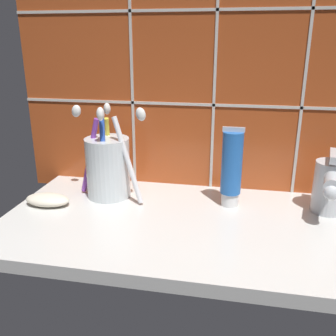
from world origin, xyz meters
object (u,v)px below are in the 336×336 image
toothbrush_cup (108,166)px  toothpaste_tube (232,168)px  sink_faucet (330,185)px  soap_bar (48,200)px

toothbrush_cup → toothpaste_tube: 21.90cm
sink_faucet → toothpaste_tube: bearing=-78.8°
toothpaste_tube → soap_bar: bearing=-168.8°
toothpaste_tube → sink_faucet: size_ratio=1.26×
toothpaste_tube → soap_bar: size_ratio=1.77×
soap_bar → sink_faucet: bearing=7.3°
toothpaste_tube → soap_bar: toothpaste_tube is taller
toothpaste_tube → toothbrush_cup: bearing=-180.0°
sink_faucet → soap_bar: size_ratio=1.40×
toothbrush_cup → sink_faucet: (37.78, -0.08, -0.94)cm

